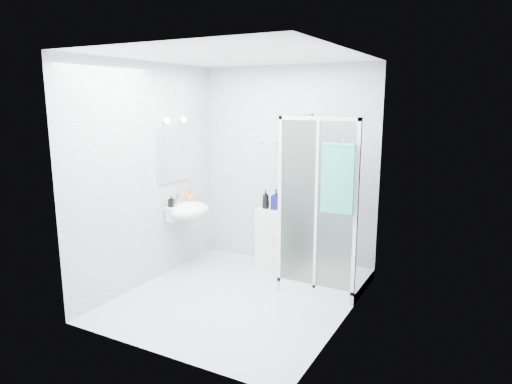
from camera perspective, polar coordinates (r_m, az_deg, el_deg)
The scene contains 12 objects.
room at distance 4.82m, azimuth -2.49°, elevation 1.07°, with size 2.40×2.60×2.60m.
shower_enclosure at distance 5.43m, azimuth 7.92°, elevation -7.13°, with size 0.90×0.95×2.00m.
wall_basin at distance 5.83m, azimuth -8.54°, elevation -2.27°, with size 0.46×0.56×0.35m.
mirror at distance 5.83m, azimuth -10.32°, elevation 4.70°, with size 0.02×0.60×0.70m, color white.
vanity_lights at distance 5.76m, azimuth -10.08°, elevation 8.83°, with size 0.10×0.40×0.08m.
wall_hooks at distance 5.99m, azimuth 1.58°, elevation 6.22°, with size 0.23×0.06×0.03m.
storage_cabinet at distance 5.97m, azimuth 1.99°, elevation -5.77°, with size 0.33×0.36×0.80m.
hand_towel at distance 4.73m, azimuth 10.17°, elevation 1.87°, with size 0.34×0.05×0.73m.
shampoo_bottle_a at distance 5.83m, azimuth 1.22°, elevation -0.90°, with size 0.09×0.09×0.24m, color black.
shampoo_bottle_b at distance 5.79m, azimuth 2.53°, elevation -0.90°, with size 0.12×0.12×0.26m, color #0E0C4C.
soap_dispenser_orange at distance 5.95m, azimuth -8.25°, elevation -0.52°, with size 0.13×0.13×0.16m, color orange.
soap_dispenser_black at distance 5.75m, azimuth -10.55°, elevation -1.12°, with size 0.07×0.07×0.14m, color black.
Camera 1 is at (2.43, -4.07, 2.17)m, focal length 32.00 mm.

